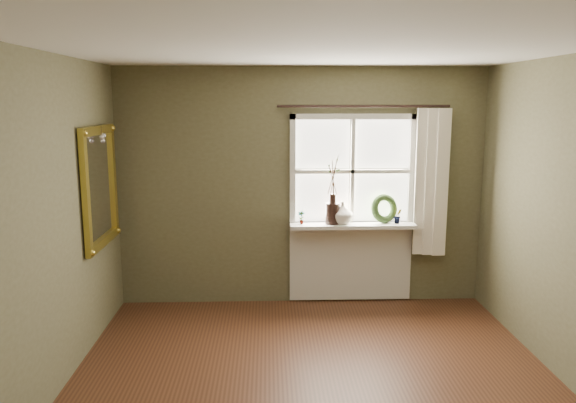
# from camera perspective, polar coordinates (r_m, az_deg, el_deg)

# --- Properties ---
(ceiling) EXTENTS (4.50, 4.50, 0.00)m
(ceiling) POSITION_cam_1_polar(r_m,az_deg,el_deg) (3.84, 3.57, 15.56)
(ceiling) COLOR silver
(ceiling) RESTS_ON ground
(wall_back) EXTENTS (4.00, 0.10, 2.60)m
(wall_back) POSITION_cam_1_polar(r_m,az_deg,el_deg) (6.19, 1.37, 1.50)
(wall_back) COLOR brown
(wall_back) RESTS_ON ground
(wall_left) EXTENTS (0.10, 4.50, 2.60)m
(wall_left) POSITION_cam_1_polar(r_m,az_deg,el_deg) (4.27, -25.26, -3.52)
(wall_left) COLOR brown
(wall_left) RESTS_ON ground
(window_frame) EXTENTS (1.36, 0.06, 1.24)m
(window_frame) POSITION_cam_1_polar(r_m,az_deg,el_deg) (6.15, 6.54, 3.07)
(window_frame) COLOR silver
(window_frame) RESTS_ON wall_back
(window_sill) EXTENTS (1.36, 0.26, 0.04)m
(window_sill) POSITION_cam_1_polar(r_m,az_deg,el_deg) (6.15, 6.58, -2.43)
(window_sill) COLOR silver
(window_sill) RESTS_ON wall_back
(window_apron) EXTENTS (1.36, 0.04, 0.88)m
(window_apron) POSITION_cam_1_polar(r_m,az_deg,el_deg) (6.36, 6.35, -6.08)
(window_apron) COLOR silver
(window_apron) RESTS_ON ground
(dark_jug) EXTENTS (0.18, 0.18, 0.23)m
(dark_jug) POSITION_cam_1_polar(r_m,az_deg,el_deg) (6.09, 4.54, -1.21)
(dark_jug) COLOR black
(dark_jug) RESTS_ON window_sill
(cream_vase) EXTENTS (0.24, 0.24, 0.24)m
(cream_vase) POSITION_cam_1_polar(r_m,az_deg,el_deg) (6.10, 5.56, -1.15)
(cream_vase) COLOR beige
(cream_vase) RESTS_ON window_sill
(wreath) EXTENTS (0.35, 0.25, 0.33)m
(wreath) POSITION_cam_1_polar(r_m,az_deg,el_deg) (6.22, 9.74, -1.02)
(wreath) COLOR #2B431E
(wreath) RESTS_ON window_sill
(potted_plant_left) EXTENTS (0.09, 0.08, 0.15)m
(potted_plant_left) POSITION_cam_1_polar(r_m,az_deg,el_deg) (6.07, 1.36, -1.63)
(potted_plant_left) COLOR #2B431E
(potted_plant_left) RESTS_ON window_sill
(potted_plant_right) EXTENTS (0.11, 0.10, 0.16)m
(potted_plant_right) POSITION_cam_1_polar(r_m,az_deg,el_deg) (6.22, 11.10, -1.45)
(potted_plant_right) COLOR #2B431E
(potted_plant_right) RESTS_ON window_sill
(curtain) EXTENTS (0.36, 0.12, 1.59)m
(curtain) POSITION_cam_1_polar(r_m,az_deg,el_deg) (6.25, 14.29, 1.87)
(curtain) COLOR silver
(curtain) RESTS_ON wall_back
(curtain_rod) EXTENTS (1.84, 0.03, 0.03)m
(curtain_rod) POSITION_cam_1_polar(r_m,az_deg,el_deg) (6.06, 7.71, 9.58)
(curtain_rod) COLOR black
(curtain_rod) RESTS_ON wall_back
(gilt_mirror) EXTENTS (0.10, 0.96, 1.15)m
(gilt_mirror) POSITION_cam_1_polar(r_m,az_deg,el_deg) (5.61, -18.56, 1.49)
(gilt_mirror) COLOR white
(gilt_mirror) RESTS_ON wall_left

